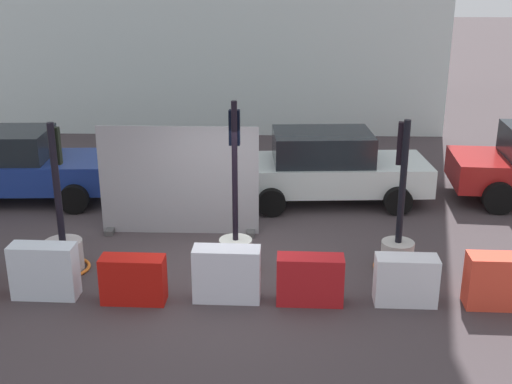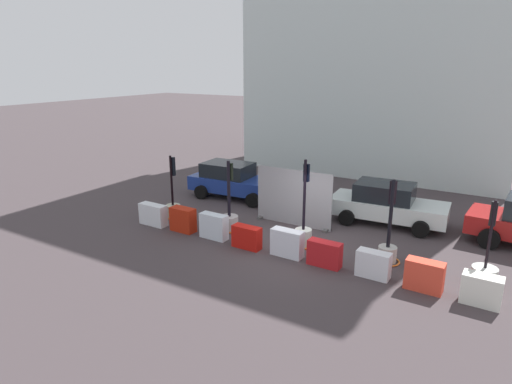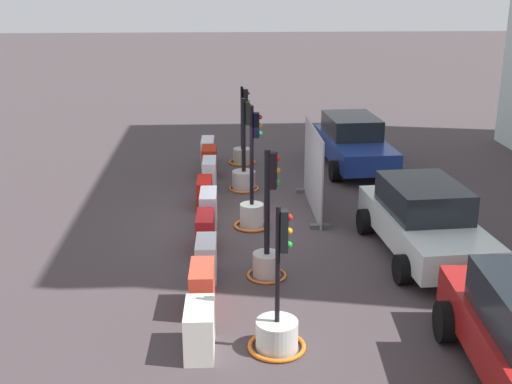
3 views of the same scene
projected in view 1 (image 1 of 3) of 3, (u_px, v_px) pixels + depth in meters
The scene contains 13 objects.
ground_plane at pixel (229, 276), 11.19m from camera, with size 120.00×120.00×0.00m, color #41373A.
traffic_light_1 at pixel (63, 245), 11.27m from camera, with size 0.87×0.87×2.64m.
traffic_light_2 at pixel (236, 243), 11.23m from camera, with size 0.88×0.88×3.00m.
traffic_light_3 at pixel (398, 240), 11.28m from camera, with size 0.81×0.81×2.68m.
construction_barrier_2 at pixel (44, 271), 10.34m from camera, with size 1.05×0.40×0.90m.
construction_barrier_3 at pixel (133, 280), 10.21m from camera, with size 1.02×0.41×0.77m.
construction_barrier_4 at pixel (227, 274), 10.25m from camera, with size 1.07×0.42×0.89m.
construction_barrier_5 at pixel (310, 280), 10.18m from camera, with size 1.05×0.41×0.79m.
construction_barrier_6 at pixel (406, 280), 10.17m from camera, with size 0.98×0.43×0.79m.
construction_barrier_7 at pixel (499, 281), 10.06m from camera, with size 1.02×0.45×0.86m.
car_white_van at pixel (327, 167), 14.54m from camera, with size 4.47×2.34×1.59m.
car_blue_estate at pixel (16, 165), 14.63m from camera, with size 4.43×2.31×1.60m.
site_fence_panel at pixel (179, 184), 12.66m from camera, with size 3.12×0.50×2.18m.
Camera 1 is at (0.81, -10.07, 5.06)m, focal length 45.57 mm.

